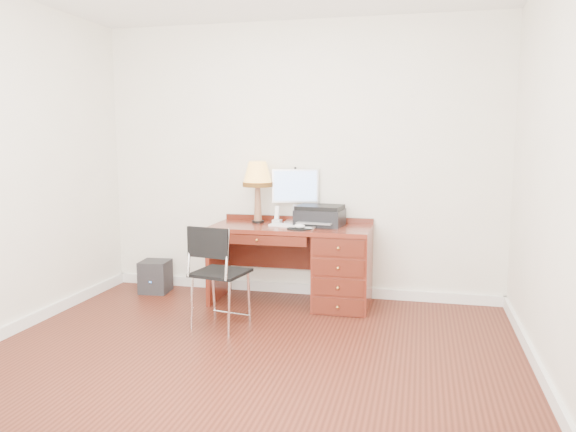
% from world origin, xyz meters
% --- Properties ---
extents(ground, '(4.00, 4.00, 0.00)m').
position_xyz_m(ground, '(0.00, 0.00, 0.00)').
color(ground, '#3D160E').
rests_on(ground, ground).
extents(room_shell, '(4.00, 4.00, 4.00)m').
position_xyz_m(room_shell, '(0.00, 0.63, 0.05)').
color(room_shell, white).
rests_on(room_shell, ground).
extents(desk, '(1.50, 0.67, 0.75)m').
position_xyz_m(desk, '(0.32, 1.40, 0.41)').
color(desk, maroon).
rests_on(desk, ground).
extents(monitor, '(0.45, 0.20, 0.52)m').
position_xyz_m(monitor, '(-0.01, 1.64, 1.08)').
color(monitor, silver).
rests_on(monitor, desk).
extents(keyboard, '(0.47, 0.23, 0.02)m').
position_xyz_m(keyboard, '(0.03, 1.35, 0.76)').
color(keyboard, white).
rests_on(keyboard, desk).
extents(mouse_pad, '(0.24, 0.24, 0.05)m').
position_xyz_m(mouse_pad, '(0.12, 1.23, 0.76)').
color(mouse_pad, black).
rests_on(mouse_pad, desk).
extents(printer, '(0.46, 0.38, 0.19)m').
position_xyz_m(printer, '(0.26, 1.49, 0.84)').
color(printer, black).
rests_on(printer, desk).
extents(leg_lamp, '(0.29, 0.29, 0.60)m').
position_xyz_m(leg_lamp, '(-0.36, 1.52, 1.19)').
color(leg_lamp, black).
rests_on(leg_lamp, desk).
extents(phone, '(0.09, 0.09, 0.17)m').
position_xyz_m(phone, '(-0.17, 1.52, 0.80)').
color(phone, white).
rests_on(phone, desk).
extents(pen_cup, '(0.09, 0.09, 0.11)m').
position_xyz_m(pen_cup, '(0.35, 1.51, 0.81)').
color(pen_cup, black).
rests_on(pen_cup, desk).
extents(chair, '(0.47, 0.47, 0.87)m').
position_xyz_m(chair, '(-0.42, 0.54, 0.53)').
color(chair, black).
rests_on(chair, ground).
extents(equipment_box, '(0.30, 0.30, 0.33)m').
position_xyz_m(equipment_box, '(-1.44, 1.45, 0.16)').
color(equipment_box, black).
rests_on(equipment_box, ground).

